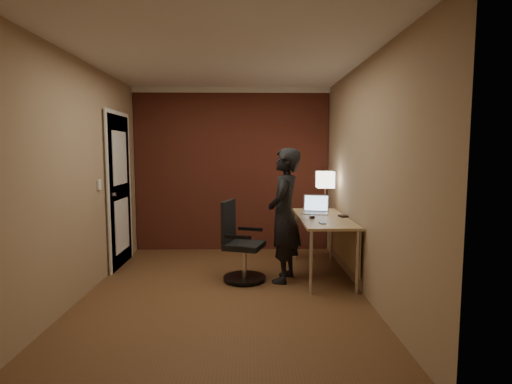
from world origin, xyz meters
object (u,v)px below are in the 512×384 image
(office_chair, at_px, (240,246))
(person, at_px, (284,215))
(desk_lamp, at_px, (325,180))
(mouse, at_px, (312,217))
(desk, at_px, (329,227))
(phone, at_px, (322,223))
(laptop, at_px, (315,208))
(wallet, at_px, (343,216))

(office_chair, bearing_deg, person, -2.01)
(desk_lamp, distance_m, mouse, 0.77)
(desk, relative_size, phone, 13.04)
(laptop, xyz_separation_m, mouse, (-0.11, -0.40, -0.05))
(laptop, distance_m, wallet, 0.44)
(desk_lamp, relative_size, laptop, 1.38)
(laptop, height_order, office_chair, laptop)
(laptop, bearing_deg, desk_lamp, 52.20)
(phone, bearing_deg, wallet, 46.89)
(laptop, relative_size, phone, 3.36)
(wallet, relative_size, office_chair, 0.12)
(desk, relative_size, person, 0.95)
(desk_lamp, xyz_separation_m, office_chair, (-1.15, -0.73, -0.73))
(desk, xyz_separation_m, mouse, (-0.22, -0.08, 0.14))
(office_chair, xyz_separation_m, person, (0.53, -0.02, 0.37))
(desk_lamp, bearing_deg, person, -129.74)
(phone, bearing_deg, mouse, 93.67)
(laptop, distance_m, person, 0.71)
(desk_lamp, relative_size, wallet, 4.86)
(phone, relative_size, person, 0.07)
(desk, bearing_deg, desk_lamp, 84.76)
(phone, height_order, wallet, wallet)
(desk_lamp, bearing_deg, mouse, -113.86)
(phone, distance_m, wallet, 0.55)
(laptop, bearing_deg, phone, -93.57)
(desk, distance_m, mouse, 0.28)
(desk, distance_m, person, 0.64)
(laptop, xyz_separation_m, person, (-0.46, -0.54, -0.01))
(office_chair, bearing_deg, wallet, 8.68)
(wallet, bearing_deg, phone, -127.77)
(desk_lamp, height_order, mouse, desk_lamp)
(desk_lamp, distance_m, wallet, 0.68)
(desk, height_order, office_chair, office_chair)
(office_chair, bearing_deg, laptop, 27.78)
(laptop, height_order, person, person)
(laptop, xyz_separation_m, office_chair, (-0.99, -0.52, -0.38))
(office_chair, bearing_deg, phone, -14.49)
(mouse, distance_m, office_chair, 0.95)
(desk_lamp, height_order, person, person)
(wallet, xyz_separation_m, person, (-0.75, -0.21, 0.05))
(desk, distance_m, office_chair, 1.14)
(desk_lamp, xyz_separation_m, wallet, (0.13, -0.53, -0.41))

